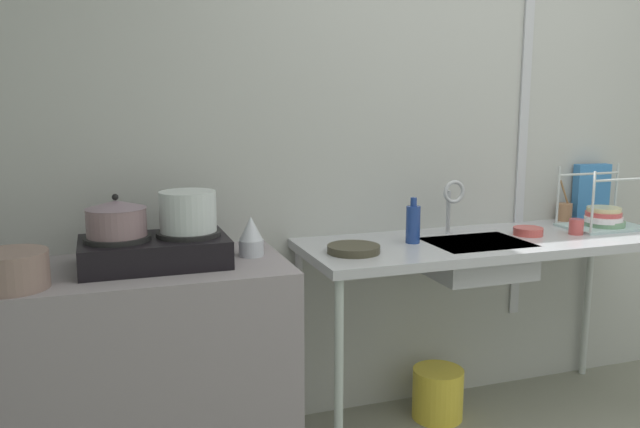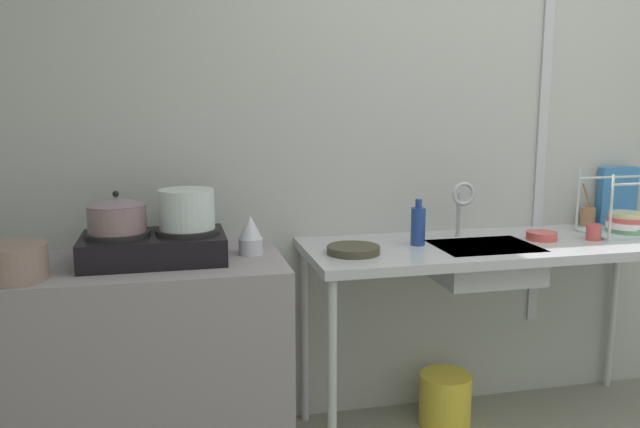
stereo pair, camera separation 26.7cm
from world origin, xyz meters
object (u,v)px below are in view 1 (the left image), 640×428
object	(u,v)px
pot_beside_stove	(11,270)
utensil_jar	(565,212)
dish_rack	(604,218)
stove	(154,250)
percolator	(251,237)
sink_basin	(477,259)
bottle_by_sink	(413,224)
pot_on_left_burner	(116,218)
frying_pan	(354,249)
cup_by_rack	(576,227)
bucket_on_floor	(438,393)
faucet	(452,198)
small_bowl_on_drainboard	(528,231)
pot_on_right_burner	(188,211)
cereal_box	(591,192)

from	to	relation	value
pot_beside_stove	utensil_jar	size ratio (longest dim) A/B	1.14
dish_rack	stove	bearing A→B (deg)	-179.30
percolator	utensil_jar	size ratio (longest dim) A/B	0.76
sink_basin	dish_rack	bearing A→B (deg)	5.50
utensil_jar	pot_beside_stove	bearing A→B (deg)	-171.06
stove	bottle_by_sink	bearing A→B (deg)	1.61
pot_on_left_burner	percolator	world-z (taller)	pot_on_left_burner
frying_pan	cup_by_rack	world-z (taller)	cup_by_rack
pot_on_left_burner	bucket_on_floor	xyz separation A→B (m)	(1.42, 0.07, -0.95)
cup_by_rack	bottle_by_sink	world-z (taller)	bottle_by_sink
pot_beside_stove	cup_by_rack	size ratio (longest dim) A/B	3.34
faucet	dish_rack	world-z (taller)	dish_rack
pot_on_left_burner	cup_by_rack	bearing A→B (deg)	-1.50
stove	pot_beside_stove	xyz separation A→B (m)	(-0.48, -0.16, 0.00)
utensil_jar	bucket_on_floor	xyz separation A→B (m)	(-0.81, -0.17, -0.81)
frying_pan	cup_by_rack	bearing A→B (deg)	0.12
sink_basin	bottle_by_sink	size ratio (longest dim) A/B	2.15
frying_pan	cup_by_rack	distance (m)	1.12
faucet	bottle_by_sink	distance (m)	0.27
stove	bucket_on_floor	world-z (taller)	stove
faucet	small_bowl_on_drainboard	world-z (taller)	faucet
pot_on_left_burner	pot_on_right_burner	bearing A→B (deg)	0.00
cup_by_rack	small_bowl_on_drainboard	world-z (taller)	cup_by_rack
pot_on_right_burner	bottle_by_sink	size ratio (longest dim) A/B	1.07
stove	cup_by_rack	world-z (taller)	stove
pot_beside_stove	sink_basin	distance (m)	1.88
small_bowl_on_drainboard	cereal_box	distance (m)	0.63
bottle_by_sink	sink_basin	bearing A→B (deg)	-15.60
bottle_by_sink	bucket_on_floor	world-z (taller)	bottle_by_sink
frying_pan	percolator	bearing A→B (deg)	168.09
small_bowl_on_drainboard	stove	bearing A→B (deg)	-179.83
pot_on_left_burner	cereal_box	xyz separation A→B (m)	(2.40, 0.25, -0.05)
faucet	utensil_jar	xyz separation A→B (m)	(0.74, 0.13, -0.13)
stove	pot_on_right_burner	size ratio (longest dim) A/B	2.54
utensil_jar	bucket_on_floor	world-z (taller)	utensil_jar
percolator	cereal_box	size ratio (longest dim) A/B	0.56
stove	faucet	xyz separation A→B (m)	(1.36, 0.12, 0.12)
pot_beside_stove	bucket_on_floor	xyz separation A→B (m)	(1.77, 0.24, -0.82)
sink_basin	faucet	size ratio (longest dim) A/B	1.67
bottle_by_sink	cereal_box	distance (m)	1.18
faucet	frying_pan	world-z (taller)	faucet
pot_on_left_burner	pot_beside_stove	bearing A→B (deg)	-155.21
cup_by_rack	cereal_box	size ratio (longest dim) A/B	0.25
cereal_box	utensil_jar	size ratio (longest dim) A/B	1.36
faucet	pot_beside_stove	bearing A→B (deg)	-171.34
percolator	small_bowl_on_drainboard	world-z (taller)	percolator
bottle_by_sink	frying_pan	bearing A→B (deg)	-164.58
frying_pan	bucket_on_floor	distance (m)	0.93
stove	pot_beside_stove	bearing A→B (deg)	-161.46
stove	pot_on_right_burner	xyz separation A→B (m)	(0.13, 0.00, 0.14)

